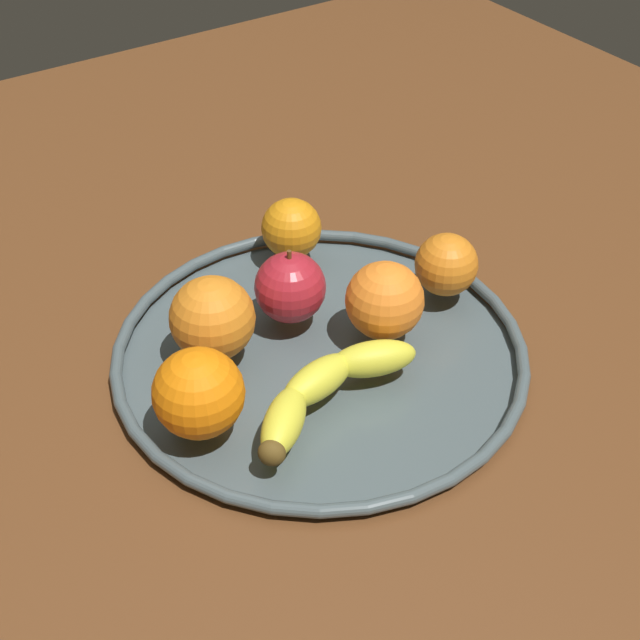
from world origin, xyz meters
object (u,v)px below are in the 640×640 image
Objects in this scene: fruit_bowl at (320,351)px; orange_front_left at (291,228)px; orange_back_right at (449,266)px; banana at (324,388)px; orange_front_right at (385,300)px; orange_back_left at (199,393)px; orange_center at (212,318)px; apple at (292,287)px.

fruit_bowl is 6.19× the size of orange_front_left.
fruit_bowl is at bearing -1.32° from orange_back_right.
fruit_bowl is 6.20× the size of orange_back_right.
orange_front_right reaches higher than banana.
fruit_bowl is at bearing -15.83° from orange_front_right.
orange_back_left reaches higher than banana.
fruit_bowl is 5.08× the size of orange_back_left.
banana is at bearing 18.11° from orange_back_right.
banana is at bearing 161.73° from orange_back_left.
orange_back_right is 0.82× the size of orange_back_left.
fruit_bowl is at bearing 151.78° from orange_center.
orange_back_left reaches higher than fruit_bowl.
orange_back_left is (20.44, 1.48, 0.15)cm from orange_front_right.
orange_front_right is (-14.88, 6.43, -0.22)cm from orange_center.
apple is 1.00× the size of orange_back_left.
apple is at bearing -149.78° from orange_back_left.
orange_front_right is 15.89cm from orange_front_left.
orange_back_right is (-15.22, 0.35, 4.08)cm from fruit_bowl.
fruit_bowl is 2.05× the size of banana.
orange_front_left reaches higher than banana.
apple is 16.74cm from orange_back_left.
apple is (-4.15, -11.82, 1.83)cm from banana.
orange_front_left is (0.39, -15.87, -0.56)cm from orange_front_right.
orange_center is 24.48cm from orange_back_right.
orange_center is at bearing -78.34° from banana.
orange_center reaches higher than fruit_bowl.
orange_front_right is (-5.98, 6.94, 0.27)cm from apple.
banana is 3.02× the size of orange_front_left.
orange_front_left is at bearing -56.86° from orange_back_right.
fruit_bowl is 5.10× the size of apple.
orange_front_right is (-10.13, -4.88, 2.10)cm from banana.
orange_front_right is 1.17× the size of orange_front_left.
banana is (3.97, 6.63, 2.55)cm from fruit_bowl.
orange_back_right is at bearing -174.44° from orange_back_left.
orange_front_right is at bearing 91.41° from orange_front_left.
orange_center reaches higher than apple.
banana is at bearing 64.85° from orange_front_left.
orange_back_right is at bearing 159.76° from apple.
orange_back_left is at bearing 5.56° from orange_back_right.
orange_center is (8.90, 0.52, 0.49)cm from apple.
banana reaches higher than fruit_bowl.
apple reaches higher than banana.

